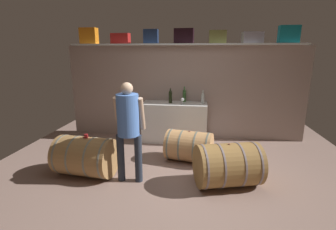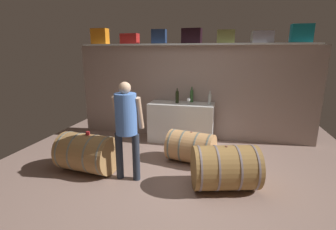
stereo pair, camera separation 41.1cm
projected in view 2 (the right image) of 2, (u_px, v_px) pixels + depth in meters
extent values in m
cube|color=gray|center=(178.00, 167.00, 4.44)|extent=(6.63, 7.62, 0.02)
cube|color=gray|center=(192.00, 93.00, 5.74)|extent=(5.43, 0.10, 2.12)
cube|color=silver|center=(192.00, 44.00, 5.34)|extent=(5.00, 0.40, 0.03)
cube|color=orange|center=(100.00, 36.00, 5.77)|extent=(0.37, 0.21, 0.35)
cube|color=red|center=(130.00, 39.00, 5.62)|extent=(0.42, 0.22, 0.23)
cube|color=navy|center=(159.00, 37.00, 5.46)|extent=(0.32, 0.20, 0.30)
cube|color=black|center=(192.00, 36.00, 5.30)|extent=(0.42, 0.27, 0.31)
cube|color=olive|center=(226.00, 37.00, 5.14)|extent=(0.36, 0.23, 0.27)
cube|color=gray|center=(262.00, 37.00, 4.99)|extent=(0.43, 0.26, 0.23)
cube|color=#137985|center=(302.00, 33.00, 4.82)|extent=(0.40, 0.19, 0.35)
cube|color=white|center=(181.00, 122.00, 5.61)|extent=(1.43, 0.57, 0.88)
cylinder|color=#335E2D|center=(192.00, 97.00, 5.61)|extent=(0.07, 0.07, 0.24)
sphere|color=#335E2D|center=(192.00, 91.00, 5.58)|extent=(0.07, 0.07, 0.07)
cylinder|color=#335E2D|center=(192.00, 89.00, 5.57)|extent=(0.03, 0.03, 0.09)
cylinder|color=#B4BBB5|center=(210.00, 100.00, 5.37)|extent=(0.07, 0.07, 0.19)
sphere|color=#B4BBB5|center=(210.00, 95.00, 5.34)|extent=(0.07, 0.07, 0.07)
cylinder|color=#B4BBB5|center=(210.00, 93.00, 5.33)|extent=(0.03, 0.03, 0.09)
cylinder|color=black|center=(177.00, 98.00, 5.51)|extent=(0.07, 0.07, 0.23)
sphere|color=black|center=(177.00, 92.00, 5.47)|extent=(0.07, 0.07, 0.07)
cylinder|color=black|center=(177.00, 90.00, 5.46)|extent=(0.02, 0.02, 0.07)
cylinder|color=white|center=(188.00, 105.00, 5.34)|extent=(0.06, 0.06, 0.00)
cylinder|color=white|center=(188.00, 103.00, 5.33)|extent=(0.01, 0.01, 0.08)
sphere|color=white|center=(189.00, 100.00, 5.31)|extent=(0.08, 0.08, 0.08)
sphere|color=maroon|center=(189.00, 100.00, 5.32)|extent=(0.05, 0.05, 0.05)
cylinder|color=#9F7545|center=(87.00, 153.00, 4.20)|extent=(1.00, 0.74, 0.64)
cylinder|color=slate|center=(69.00, 150.00, 4.33)|extent=(0.10, 0.65, 0.65)
cylinder|color=slate|center=(80.00, 152.00, 4.25)|extent=(0.10, 0.65, 0.65)
cylinder|color=slate|center=(95.00, 154.00, 4.15)|extent=(0.10, 0.65, 0.65)
cylinder|color=slate|center=(107.00, 156.00, 4.07)|extent=(0.10, 0.65, 0.65)
cylinder|color=#8A4952|center=(86.00, 135.00, 4.12)|extent=(0.04, 0.04, 0.01)
cylinder|color=olive|center=(225.00, 168.00, 3.65)|extent=(1.08, 0.88, 0.65)
cylinder|color=gray|center=(198.00, 168.00, 3.64)|extent=(0.20, 0.65, 0.66)
cylinder|color=gray|center=(215.00, 168.00, 3.64)|extent=(0.20, 0.65, 0.66)
cylinder|color=gray|center=(235.00, 167.00, 3.66)|extent=(0.20, 0.65, 0.66)
cylinder|color=gray|center=(251.00, 167.00, 3.66)|extent=(0.20, 0.65, 0.66)
cylinder|color=brown|center=(226.00, 146.00, 3.57)|extent=(0.04, 0.04, 0.01)
cylinder|color=tan|center=(191.00, 147.00, 4.56)|extent=(0.92, 0.72, 0.56)
cylinder|color=slate|center=(174.00, 144.00, 4.70)|extent=(0.14, 0.57, 0.58)
cylinder|color=slate|center=(184.00, 146.00, 4.61)|extent=(0.14, 0.57, 0.58)
cylinder|color=slate|center=(198.00, 148.00, 4.50)|extent=(0.14, 0.57, 0.58)
cylinder|color=slate|center=(209.00, 150.00, 4.42)|extent=(0.14, 0.57, 0.58)
cylinder|color=#93544D|center=(191.00, 132.00, 4.49)|extent=(0.04, 0.04, 0.01)
cylinder|color=red|center=(88.00, 133.00, 4.10)|extent=(0.06, 0.06, 0.06)
cylinder|color=#282F3C|center=(136.00, 157.00, 3.89)|extent=(0.12, 0.12, 0.76)
cylinder|color=#282F3C|center=(119.00, 156.00, 3.95)|extent=(0.12, 0.12, 0.76)
cylinder|color=#4E7BCB|center=(126.00, 114.00, 3.75)|extent=(0.33, 0.33, 0.63)
sphere|color=tan|center=(125.00, 88.00, 3.65)|extent=(0.18, 0.18, 0.18)
cylinder|color=tan|center=(140.00, 113.00, 3.80)|extent=(0.08, 0.23, 0.53)
cylinder|color=tan|center=(117.00, 112.00, 3.88)|extent=(0.08, 0.21, 0.53)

